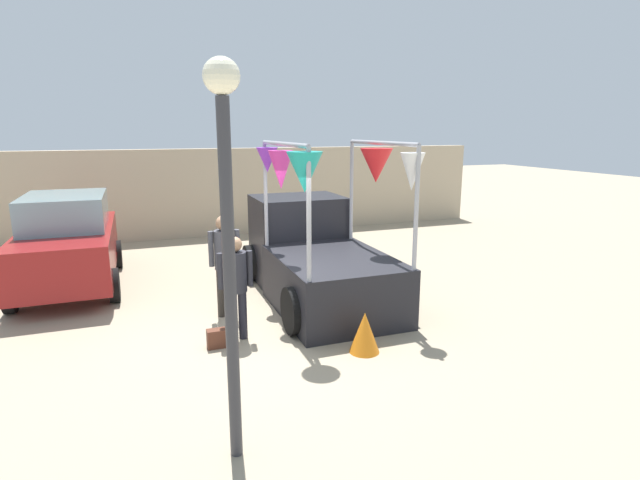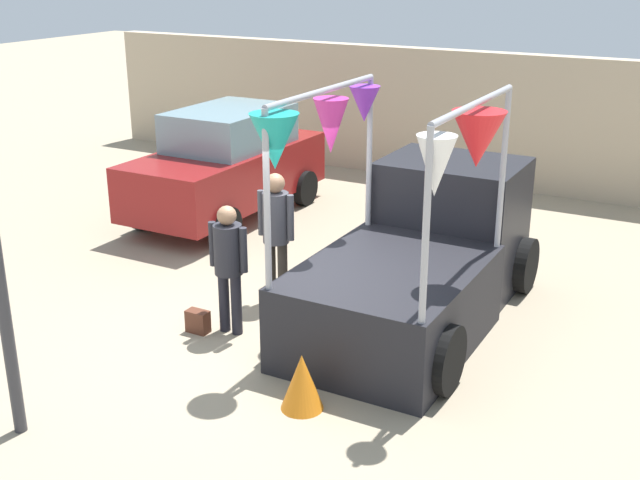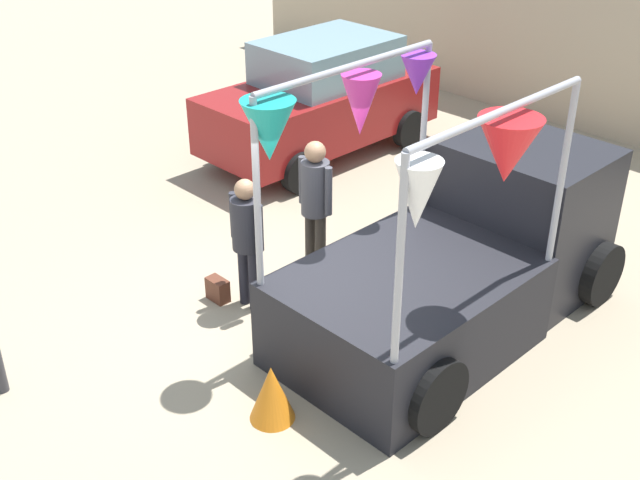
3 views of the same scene
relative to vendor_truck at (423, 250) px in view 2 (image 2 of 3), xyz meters
The scene contains 8 objects.
ground_plane 2.02m from the vendor_truck, 130.12° to the right, with size 60.00×60.00×0.00m, color gray.
vendor_truck is the anchor object (origin of this frame).
parked_car 4.98m from the vendor_truck, 154.19° to the left, with size 1.88×4.00×1.88m.
person_customer 2.44m from the vendor_truck, 138.44° to the right, with size 0.53×0.34×1.61m.
person_vendor 1.90m from the vendor_truck, 162.29° to the right, with size 0.53×0.34×1.76m.
handbag 2.92m from the vendor_truck, 140.11° to the right, with size 0.28×0.16×0.28m, color #592D1E.
brick_boundary_wall 6.44m from the vendor_truck, 100.55° to the left, with size 18.00×0.36×2.60m, color tan.
folded_kite_bundle_tangerine 2.78m from the vendor_truck, 94.04° to the right, with size 0.44×0.44×0.60m, color orange.
Camera 2 is at (4.56, -7.46, 4.36)m, focal length 45.00 mm.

